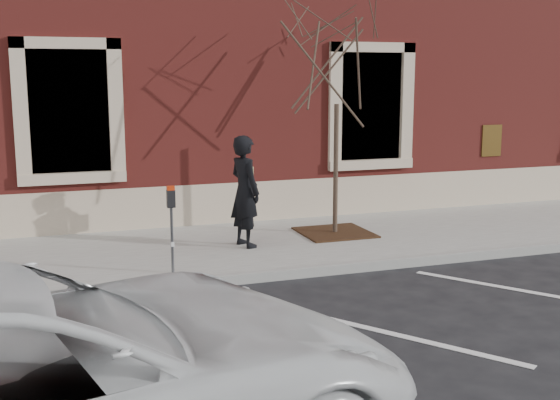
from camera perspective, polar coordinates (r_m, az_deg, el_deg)
name	(u,v)px	position (r m, az deg, el deg)	size (l,w,h in m)	color
ground	(293,277)	(10.79, 1.05, -6.30)	(120.00, 120.00, 0.00)	#28282B
sidewalk_near	(259,246)	(12.37, -1.75, -3.78)	(40.00, 3.50, 0.15)	#BAB8AF
curb_near	(294,273)	(10.72, 1.15, -5.98)	(40.00, 0.12, 0.15)	#9E9E99
parking_stripes	(354,325)	(8.86, 6.05, -10.07)	(28.00, 4.40, 0.01)	silver
building_civic	(185,35)	(17.83, -7.76, 13.11)	(40.00, 8.62, 8.00)	maroon
man	(245,191)	(11.91, -2.86, 0.71)	(0.69, 0.46, 1.90)	black
parking_meter	(171,213)	(10.38, -8.82, -1.05)	(0.12, 0.09, 1.31)	#595B60
tree_grate	(335,232)	(13.06, 4.48, -2.64)	(1.26, 1.26, 0.03)	#372311
sapling	(337,67)	(12.74, 4.67, 10.70)	(2.60, 2.60, 4.33)	#4D3E2F
white_truck	(4,392)	(5.44, -21.50, -14.34)	(2.88, 6.26, 1.74)	silver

